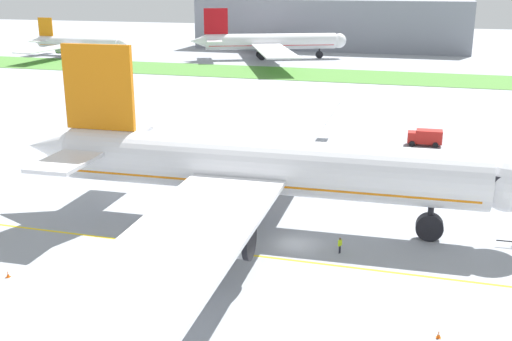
% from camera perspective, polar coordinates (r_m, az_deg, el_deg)
% --- Properties ---
extents(ground_plane, '(600.00, 600.00, 0.00)m').
position_cam_1_polar(ground_plane, '(63.02, 3.57, -6.66)').
color(ground_plane, '#9399A0').
rests_on(ground_plane, ground).
extents(apron_taxi_line, '(280.00, 0.36, 0.01)m').
position_cam_1_polar(apron_taxi_line, '(59.65, 2.77, -8.07)').
color(apron_taxi_line, yellow).
rests_on(apron_taxi_line, ground).
extents(grass_median_strip, '(320.00, 24.00, 0.10)m').
position_cam_1_polar(grass_median_strip, '(172.74, 11.96, 8.25)').
color(grass_median_strip, '#4C8438').
rests_on(grass_median_strip, ground).
extents(airliner_foreground, '(54.65, 86.12, 18.62)m').
position_cam_1_polar(airliner_foreground, '(65.88, 0.29, 0.30)').
color(airliner_foreground, white).
rests_on(airliner_foreground, ground).
extents(ground_crew_wingwalker_port, '(0.36, 0.53, 1.59)m').
position_cam_1_polar(ground_crew_wingwalker_port, '(61.04, 7.62, -6.61)').
color(ground_crew_wingwalker_port, black).
rests_on(ground_crew_wingwalker_port, ground).
extents(traffic_cone_near_nose, '(0.36, 0.36, 0.58)m').
position_cam_1_polar(traffic_cone_near_nose, '(49.46, 16.23, -14.08)').
color(traffic_cone_near_nose, '#F2590C').
rests_on(traffic_cone_near_nose, ground).
extents(traffic_cone_port_wing, '(0.36, 0.36, 0.58)m').
position_cam_1_polar(traffic_cone_port_wing, '(60.32, -21.57, -8.74)').
color(traffic_cone_port_wing, '#F2590C').
rests_on(traffic_cone_port_wing, ground).
extents(service_truck_fuel_bowser, '(5.37, 2.67, 2.53)m').
position_cam_1_polar(service_truck_fuel_bowser, '(102.59, 15.09, 2.96)').
color(service_truck_fuel_bowser, '#B21E19').
rests_on(service_truck_fuel_bowser, ground).
extents(parked_airliner_far_left, '(36.86, 58.06, 12.52)m').
position_cam_1_polar(parked_airliner_far_left, '(226.87, -15.89, 11.06)').
color(parked_airliner_far_left, white).
rests_on(parked_airliner_far_left, ground).
extents(parked_airliner_far_centre, '(48.38, 78.86, 16.28)m').
position_cam_1_polar(parked_airliner_far_centre, '(208.86, 1.13, 11.58)').
color(parked_airliner_far_centre, white).
rests_on(parked_airliner_far_centre, ground).
extents(terminal_building, '(99.82, 20.00, 18.00)m').
position_cam_1_polar(terminal_building, '(239.78, 6.80, 13.00)').
color(terminal_building, gray).
rests_on(terminal_building, ground).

